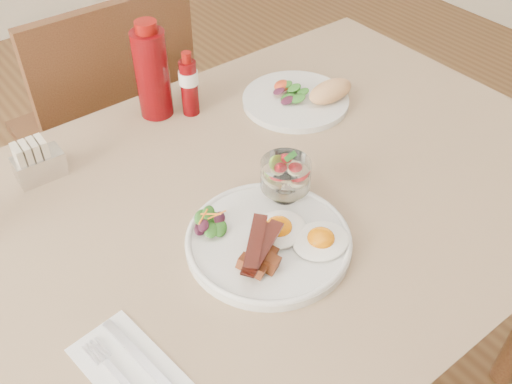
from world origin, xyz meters
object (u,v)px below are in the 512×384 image
at_px(main_plate, 268,241).
at_px(fruit_cup, 285,175).
at_px(chair_far, 111,131).
at_px(ketchup_bottle, 152,72).
at_px(second_plate, 304,97).
at_px(table, 257,231).
at_px(hot_sauce_bottle, 189,85).
at_px(sugar_caddy, 37,163).

height_order(main_plate, fruit_cup, fruit_cup).
distance_m(chair_far, ketchup_bottle, 0.45).
bearing_deg(chair_far, second_plate, -60.15).
xyz_separation_m(table, chair_far, (0.00, 0.66, -0.14)).
distance_m(main_plate, second_plate, 0.44).
bearing_deg(table, second_plate, 33.75).
bearing_deg(main_plate, fruit_cup, 35.90).
bearing_deg(chair_far, hot_sauce_bottle, -80.99).
distance_m(chair_far, main_plate, 0.81).
relative_size(main_plate, sugar_caddy, 3.04).
bearing_deg(sugar_caddy, ketchup_bottle, 12.22).
bearing_deg(table, chair_far, 90.00).
xyz_separation_m(table, main_plate, (-0.06, -0.10, 0.10)).
xyz_separation_m(table, sugar_caddy, (-0.29, 0.30, 0.12)).
bearing_deg(hot_sauce_bottle, fruit_cup, -94.05).
relative_size(chair_far, sugar_caddy, 10.10).
relative_size(table, sugar_caddy, 14.44).
distance_m(fruit_cup, sugar_caddy, 0.47).
bearing_deg(fruit_cup, chair_far, 92.57).
distance_m(hot_sauce_bottle, sugar_caddy, 0.35).
bearing_deg(hot_sauce_bottle, main_plate, -105.35).
distance_m(second_plate, sugar_caddy, 0.58).
distance_m(chair_far, hot_sauce_bottle, 0.47).
xyz_separation_m(chair_far, main_plate, (-0.06, -0.77, 0.24)).
bearing_deg(ketchup_bottle, chair_far, 89.47).
distance_m(second_plate, hot_sauce_bottle, 0.26).
bearing_deg(hot_sauce_bottle, sugar_caddy, -178.72).
distance_m(table, chair_far, 0.68).
xyz_separation_m(table, second_plate, (0.28, 0.18, 0.10)).
xyz_separation_m(chair_far, second_plate, (0.28, -0.48, 0.24)).
height_order(table, second_plate, second_plate).
xyz_separation_m(second_plate, sugar_caddy, (-0.57, 0.12, 0.02)).
bearing_deg(ketchup_bottle, fruit_cup, -85.00).
height_order(chair_far, main_plate, chair_far).
height_order(main_plate, second_plate, second_plate).
bearing_deg(chair_far, sugar_caddy, -128.69).
height_order(table, ketchup_bottle, ketchup_bottle).
bearing_deg(table, sugar_caddy, 134.07).
height_order(main_plate, hot_sauce_bottle, hot_sauce_bottle).
xyz_separation_m(main_plate, sugar_caddy, (-0.23, 0.41, 0.03)).
height_order(fruit_cup, second_plate, fruit_cup).
xyz_separation_m(fruit_cup, hot_sauce_bottle, (0.02, 0.35, 0.00)).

